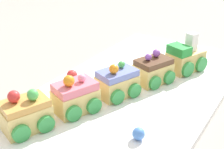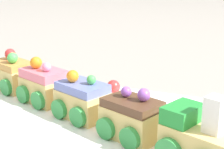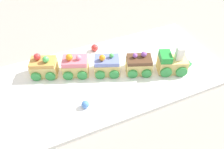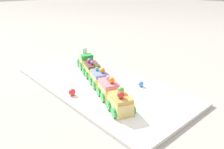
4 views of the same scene
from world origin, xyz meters
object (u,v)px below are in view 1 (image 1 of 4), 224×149
object	(u,v)px
cake_car_chocolate	(153,71)
cake_car_blueberry	(117,83)
cake_train_locomotive	(187,58)
gumball_blue	(139,134)
cake_car_caramel	(26,114)
cake_car_strawberry	(75,97)
gumball_red	(72,75)

from	to	relation	value
cake_car_chocolate	cake_car_blueberry	size ratio (longest dim) A/B	1.00
cake_train_locomotive	cake_car_blueberry	xyz separation A→B (m)	(-0.20, 0.08, -0.00)
cake_car_chocolate	cake_car_blueberry	xyz separation A→B (m)	(-0.09, 0.04, 0.00)
cake_car_blueberry	cake_train_locomotive	bearing A→B (deg)	0.03
cake_car_blueberry	gumball_blue	distance (m)	0.15
cake_car_blueberry	gumball_blue	size ratio (longest dim) A/B	4.31
cake_car_caramel	cake_car_chocolate	bearing A→B (deg)	0.04
cake_train_locomotive	cake_car_blueberry	bearing A→B (deg)	-179.97
cake_car_chocolate	cake_car_strawberry	size ratio (longest dim) A/B	1.00
cake_car_strawberry	gumball_red	size ratio (longest dim) A/B	3.72
cake_car_strawberry	cake_car_caramel	xyz separation A→B (m)	(-0.09, 0.03, -0.00)
cake_car_strawberry	cake_car_caramel	bearing A→B (deg)	179.90
cake_car_strawberry	cake_car_blueberry	bearing A→B (deg)	0.03
cake_car_strawberry	gumball_blue	bearing A→B (deg)	-75.42
cake_train_locomotive	cake_car_caramel	xyz separation A→B (m)	(-0.38, 0.14, -0.00)
cake_car_strawberry	gumball_red	world-z (taller)	cake_car_strawberry
cake_train_locomotive	gumball_blue	world-z (taller)	cake_train_locomotive
cake_car_chocolate	cake_car_caramel	distance (m)	0.29
cake_car_blueberry	gumball_red	bearing A→B (deg)	109.96
cake_train_locomotive	cake_car_caramel	size ratio (longest dim) A/B	1.31
cake_car_blueberry	cake_car_caramel	world-z (taller)	same
cake_car_chocolate	gumball_blue	world-z (taller)	cake_car_chocolate
cake_train_locomotive	gumball_red	distance (m)	0.27
cake_car_blueberry	gumball_blue	bearing A→B (deg)	-114.27
gumball_red	cake_car_chocolate	bearing A→B (deg)	-59.40
cake_train_locomotive	gumball_blue	xyz separation A→B (m)	(-0.30, -0.03, -0.02)
cake_car_chocolate	cake_car_caramel	bearing A→B (deg)	-179.96
cake_car_strawberry	gumball_blue	size ratio (longest dim) A/B	4.31
cake_car_blueberry	cake_car_caramel	distance (m)	0.19
cake_car_caramel	gumball_blue	world-z (taller)	cake_car_caramel
cake_train_locomotive	cake_car_chocolate	xyz separation A→B (m)	(-0.10, 0.04, -0.00)
cake_car_caramel	cake_train_locomotive	bearing A→B (deg)	-0.00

